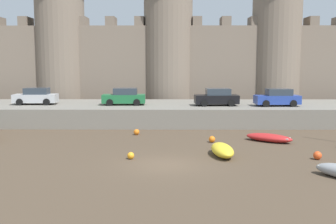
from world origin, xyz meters
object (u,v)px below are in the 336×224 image
at_px(mooring_buoy_near_channel, 212,139).
at_px(car_quay_centre_west, 217,97).
at_px(mooring_buoy_near_shore, 131,156).
at_px(car_quay_east, 277,98).
at_px(mooring_buoy_mid_mud, 317,155).
at_px(rowboat_midflat_left, 222,150).
at_px(car_quay_west, 124,97).
at_px(car_quay_centre_east, 36,96).
at_px(mooring_buoy_off_centre, 137,132).
at_px(rowboat_near_channel_left, 269,137).

distance_m(mooring_buoy_near_channel, car_quay_centre_west, 9.41).
height_order(mooring_buoy_near_shore, car_quay_east, car_quay_east).
bearing_deg(mooring_buoy_mid_mud, rowboat_midflat_left, 171.13).
relative_size(mooring_buoy_near_channel, car_quay_west, 0.11).
xyz_separation_m(mooring_buoy_mid_mud, car_quay_centre_east, (-21.89, 15.04, 2.26)).
bearing_deg(rowboat_midflat_left, mooring_buoy_mid_mud, -8.87).
bearing_deg(mooring_buoy_off_centre, car_quay_centre_west, 40.29).
height_order(mooring_buoy_near_channel, car_quay_east, car_quay_east).
height_order(mooring_buoy_near_channel, car_quay_west, car_quay_west).
relative_size(mooring_buoy_near_channel, mooring_buoy_near_shore, 1.11).
bearing_deg(car_quay_east, car_quay_centre_east, 176.85).
height_order(car_quay_west, car_quay_east, same).
xyz_separation_m(mooring_buoy_off_centre, car_quay_centre_west, (7.12, 6.04, 2.28)).
relative_size(mooring_buoy_off_centre, mooring_buoy_mid_mud, 0.93).
bearing_deg(car_quay_west, mooring_buoy_near_shore, -81.92).
xyz_separation_m(mooring_buoy_near_channel, car_quay_centre_west, (1.37, 9.03, 2.28)).
distance_m(rowboat_near_channel_left, mooring_buoy_near_shore, 11.00).
height_order(car_quay_centre_west, car_quay_centre_east, same).
bearing_deg(car_quay_west, mooring_buoy_mid_mud, -47.94).
bearing_deg(mooring_buoy_near_channel, mooring_buoy_mid_mud, -41.47).
relative_size(rowboat_near_channel_left, car_quay_east, 0.86).
bearing_deg(rowboat_midflat_left, mooring_buoy_off_centre, 129.46).
distance_m(car_quay_centre_east, car_quay_east, 23.18).
height_order(mooring_buoy_near_shore, car_quay_centre_east, car_quay_centre_east).
relative_size(mooring_buoy_mid_mud, car_quay_east, 0.12).
height_order(mooring_buoy_mid_mud, car_quay_centre_west, car_quay_centre_west).
xyz_separation_m(car_quay_west, car_quay_east, (14.49, -0.91, 0.00)).
bearing_deg(car_quay_centre_west, car_quay_west, 176.42).
height_order(car_quay_centre_west, car_quay_west, same).
relative_size(car_quay_centre_west, car_quay_centre_east, 1.00).
distance_m(mooring_buoy_near_channel, mooring_buoy_mid_mud, 7.69).
bearing_deg(rowboat_midflat_left, car_quay_west, 119.06).
bearing_deg(mooring_buoy_near_channel, rowboat_near_channel_left, 4.12).
bearing_deg(car_quay_centre_west, mooring_buoy_mid_mud, -72.75).
height_order(rowboat_near_channel_left, car_quay_west, car_quay_west).
xyz_separation_m(mooring_buoy_near_shore, car_quay_centre_west, (6.78, 14.07, 2.30)).
bearing_deg(mooring_buoy_off_centre, mooring_buoy_near_channel, -27.51).
relative_size(mooring_buoy_near_shore, car_quay_east, 0.10).
distance_m(mooring_buoy_near_shore, car_quay_west, 14.95).
height_order(car_quay_west, car_quay_centre_east, same).
relative_size(rowboat_near_channel_left, mooring_buoy_near_shore, 8.45).
bearing_deg(mooring_buoy_near_channel, rowboat_midflat_left, -87.38).
distance_m(mooring_buoy_near_channel, mooring_buoy_near_shore, 7.39).
relative_size(rowboat_midflat_left, mooring_buoy_mid_mud, 6.49).
bearing_deg(car_quay_west, car_quay_centre_west, -3.58).
bearing_deg(car_quay_west, rowboat_near_channel_left, -38.44).
height_order(mooring_buoy_near_channel, car_quay_centre_west, car_quay_centre_west).
xyz_separation_m(rowboat_midflat_left, mooring_buoy_mid_mud, (5.57, -0.87, -0.14)).
height_order(rowboat_midflat_left, car_quay_centre_west, car_quay_centre_west).
xyz_separation_m(mooring_buoy_near_shore, car_quay_centre_east, (-10.73, 14.99, 2.30)).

